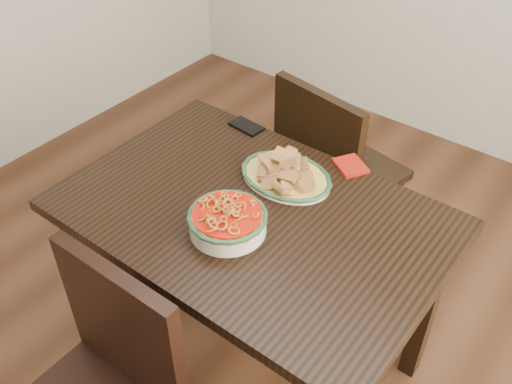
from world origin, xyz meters
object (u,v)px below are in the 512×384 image
Objects in this scene: chair_far at (331,168)px; noodle_bowl at (227,219)px; fish_plate at (286,168)px; smartphone at (246,126)px; dining_table at (252,234)px.

chair_far is 3.74× the size of noodle_bowl.
noodle_bowl is (0.00, -0.30, -0.00)m from fish_plate.
fish_plate is 2.42× the size of smartphone.
dining_table is 0.24m from fish_plate.
chair_far reaches higher than fish_plate.
fish_plate is (0.07, -0.44, 0.30)m from chair_far.
smartphone is at bearing 122.72° from noodle_bowl.
dining_table is 0.18m from noodle_bowl.
chair_far is 0.80m from noodle_bowl.
fish_plate is at bearing -24.03° from smartphone.
smartphone is at bearing 130.54° from dining_table.
dining_table is 4.94× the size of noodle_bowl.
noodle_bowl is (-0.00, -0.11, 0.15)m from dining_table.
noodle_bowl is at bearing -91.11° from dining_table.
fish_plate is at bearing 90.85° from noodle_bowl.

